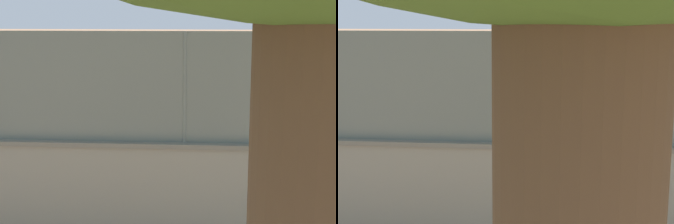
# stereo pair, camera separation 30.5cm
# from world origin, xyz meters

# --- Properties ---
(ground_plane) EXTENTS (260.00, 260.00, 0.00)m
(ground_plane) POSITION_xyz_m (0.00, 0.00, 0.00)
(ground_plane) COLOR tan
(perimeter_wall) EXTENTS (24.22, 1.33, 1.82)m
(perimeter_wall) POSITION_xyz_m (2.74, 13.97, 0.92)
(perimeter_wall) COLOR gray
(perimeter_wall) RESTS_ON ground_plane
(fence_panel_on_wall) EXTENTS (23.79, 1.00, 1.87)m
(fence_panel_on_wall) POSITION_xyz_m (2.74, 13.97, 2.75)
(fence_panel_on_wall) COLOR slate
(fence_panel_on_wall) RESTS_ON perimeter_wall
(player_baseline_waiting) EXTENTS (1.24, 0.71, 1.54)m
(player_baseline_waiting) POSITION_xyz_m (2.79, 7.84, 0.90)
(player_baseline_waiting) COLOR #591919
(player_baseline_waiting) RESTS_ON ground_plane
(player_near_wall_returning) EXTENTS (0.86, 1.10, 1.72)m
(player_near_wall_returning) POSITION_xyz_m (0.28, 3.40, 1.02)
(player_near_wall_returning) COLOR navy
(player_near_wall_returning) RESTS_ON ground_plane
(sports_ball) EXTENTS (0.15, 0.15, 0.15)m
(sports_ball) POSITION_xyz_m (1.91, 8.54, 0.07)
(sports_ball) COLOR white
(sports_ball) RESTS_ON ground_plane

